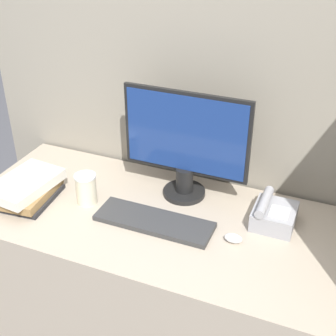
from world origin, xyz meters
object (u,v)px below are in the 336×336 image
at_px(keyboard, 154,221).
at_px(mouse, 233,238).
at_px(desk_telephone, 273,215).
at_px(monitor, 185,146).
at_px(coffee_cup, 86,189).
at_px(book_stack, 26,189).

height_order(keyboard, mouse, mouse).
height_order(keyboard, desk_telephone, desk_telephone).
bearing_deg(desk_telephone, keyboard, -157.65).
distance_m(monitor, coffee_cup, 0.43).
xyz_separation_m(keyboard, coffee_cup, (-0.31, 0.03, 0.05)).
bearing_deg(book_stack, keyboard, 5.07).
height_order(book_stack, desk_telephone, desk_telephone).
bearing_deg(desk_telephone, book_stack, -167.18).
relative_size(keyboard, mouse, 6.96).
relative_size(coffee_cup, book_stack, 0.42).
bearing_deg(coffee_cup, monitor, 31.45).
relative_size(monitor, coffee_cup, 4.02).
relative_size(mouse, book_stack, 0.21).
distance_m(monitor, keyboard, 0.32).
bearing_deg(keyboard, monitor, 81.85).
bearing_deg(keyboard, mouse, 2.12).
xyz_separation_m(keyboard, book_stack, (-0.55, -0.05, 0.04)).
height_order(mouse, coffee_cup, coffee_cup).
bearing_deg(keyboard, desk_telephone, 22.35).
bearing_deg(book_stack, monitor, 25.96).
bearing_deg(coffee_cup, desk_telephone, 11.35).
relative_size(keyboard, desk_telephone, 2.53).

